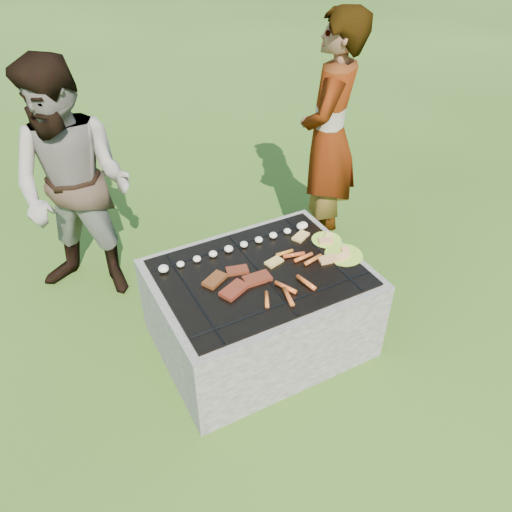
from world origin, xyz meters
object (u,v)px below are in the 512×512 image
Objects in this scene: fire_pit at (260,311)px; plate_far at (327,240)px; cook at (329,138)px; plate_near at (344,255)px; bystander at (75,189)px.

fire_pit is 0.65m from plate_far.
plate_far is at bearing 13.40° from cook.
plate_far and plate_near have the same top height.
cook is (0.50, 0.94, 0.34)m from plate_near.
plate_near is 0.14× the size of bystander.
plate_far is at bearing 90.02° from plate_near.
fire_pit is 0.69× the size of cook.
cook is at bearing 30.69° from bystander.
plate_far is at bearing 2.77° from bystander.
cook reaches higher than bystander.
cook is at bearing 38.15° from fire_pit.
bystander is (-1.39, 1.20, 0.26)m from plate_near.
plate_far is 0.19m from plate_near.
bystander reaches higher than plate_near.
cook is 1.92m from bystander.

